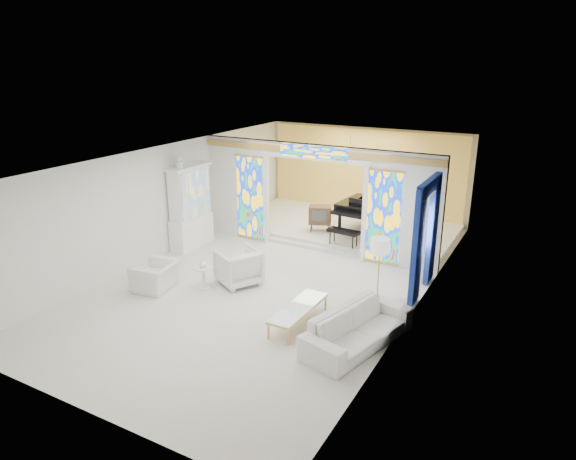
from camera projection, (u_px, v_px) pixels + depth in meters
The scene contains 24 objects.
floor at pixel (279, 275), 12.91m from camera, with size 12.00×12.00×0.00m, color white.
ceiling at pixel (278, 157), 11.95m from camera, with size 7.00×12.00×0.02m, color white.
wall_back at pixel (366, 172), 17.42m from camera, with size 7.00×0.02×3.00m, color silver.
wall_front at pixel (74, 325), 7.45m from camera, with size 7.00×0.02×3.00m, color silver.
wall_left at pixel (168, 200), 14.03m from camera, with size 0.02×12.00×3.00m, color silver.
wall_right at pixel (422, 241), 10.84m from camera, with size 0.02×12.00×3.00m, color silver.
partition_wall at pixel (315, 194), 14.04m from camera, with size 7.00×0.22×3.00m.
stained_glass_left at pixel (250, 198), 14.99m from camera, with size 0.90×0.04×2.40m, color gold.
stained_glass_right at pixel (384, 217), 13.14m from camera, with size 0.90×0.04×2.40m, color gold.
stained_glass_transom at pixel (314, 152), 13.58m from camera, with size 2.00×0.04×0.34m, color gold.
alcove_platform at pixel (343, 227), 16.29m from camera, with size 6.80×3.80×0.18m, color white.
gold_curtain_back at pixel (365, 173), 17.32m from camera, with size 6.70×0.10×2.90m, color gold.
chandelier at pixel (350, 151), 15.33m from camera, with size 0.48×0.48×0.30m, color gold.
blue_drapes at pixel (426, 228), 11.44m from camera, with size 0.14×1.85×2.65m.
china_cabinet at pixel (190, 207), 14.50m from camera, with size 0.56×1.46×2.72m.
armchair_left at pixel (156, 276), 12.03m from camera, with size 0.99×0.86×0.64m, color white.
armchair_right at pixel (238, 267), 12.28m from camera, with size 0.93×0.95×0.87m, color white.
sofa at pixel (358, 328), 9.67m from camera, with size 2.43×0.95×0.71m, color silver.
side_table at pixel (203, 274), 12.03m from camera, with size 0.46×0.46×0.55m.
vase at pixel (203, 263), 11.94m from camera, with size 0.18×0.18×0.19m, color white.
coffee_table at pixel (299, 308), 10.42m from camera, with size 0.56×1.75×0.39m.
floor_lamp at pixel (380, 250), 10.63m from camera, with size 0.50×0.50×1.66m.
grand_piano at pixel (373, 207), 15.39m from camera, with size 1.93×2.85×1.12m.
tv_console at pixel (320, 215), 15.46m from camera, with size 0.79×0.67×0.78m.
Camera 1 is at (5.91, -10.30, 5.19)m, focal length 32.00 mm.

